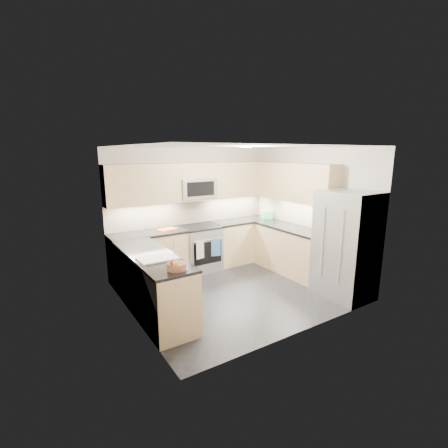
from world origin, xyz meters
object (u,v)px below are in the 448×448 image
at_px(microwave, 196,188).
at_px(refrigerator, 346,245).
at_px(utensil_bowl, 267,214).
at_px(cutting_board, 168,229).
at_px(gas_range, 200,249).
at_px(fruit_basket, 177,266).

relative_size(microwave, refrigerator, 0.42).
bearing_deg(utensil_bowl, microwave, 172.36).
distance_m(utensil_bowl, cutting_board, 2.38).
distance_m(gas_range, refrigerator, 2.86).
height_order(refrigerator, fruit_basket, refrigerator).
relative_size(microwave, cutting_board, 2.23).
distance_m(gas_range, microwave, 1.25).
relative_size(microwave, fruit_basket, 3.04).
xyz_separation_m(microwave, fruit_basket, (-1.45, -2.20, -0.71)).
bearing_deg(fruit_basket, microwave, 56.60).
bearing_deg(refrigerator, fruit_basket, 173.17).
relative_size(gas_range, fruit_basket, 3.64).
height_order(microwave, utensil_bowl, microwave).
height_order(cutting_board, fruit_basket, fruit_basket).
bearing_deg(fruit_basket, utensil_bowl, 32.09).
bearing_deg(cutting_board, utensil_bowl, -3.80).
bearing_deg(utensil_bowl, gas_range, 176.54).
distance_m(cutting_board, fruit_basket, 2.27).
distance_m(refrigerator, cutting_board, 3.27).
height_order(gas_range, refrigerator, refrigerator).
relative_size(gas_range, microwave, 1.20).
xyz_separation_m(microwave, refrigerator, (1.45, -2.55, -0.80)).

